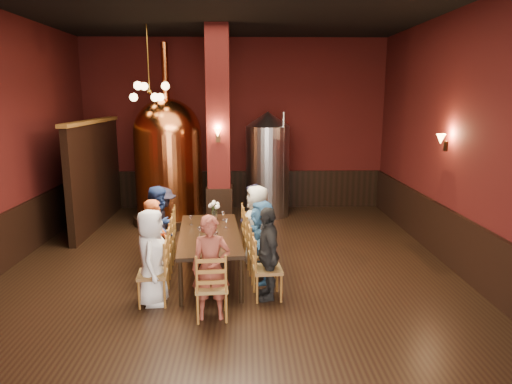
{
  "coord_description": "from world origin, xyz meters",
  "views": [
    {
      "loc": [
        0.27,
        -7.33,
        3.0
      ],
      "look_at": [
        0.46,
        0.2,
        1.42
      ],
      "focal_mm": 32.0,
      "sensor_mm": 36.0,
      "label": 1
    }
  ],
  "objects_px": {
    "person_0": "(152,257)",
    "copper_kettle": "(169,160)",
    "person_2": "(160,229)",
    "steel_vessel": "(268,164)",
    "dining_table": "(210,236)",
    "person_1": "(156,243)",
    "rose_vase": "(214,208)"
  },
  "relations": [
    {
      "from": "copper_kettle",
      "to": "rose_vase",
      "type": "xyz_separation_m",
      "value": [
        1.24,
        -2.62,
        -0.54
      ]
    },
    {
      "from": "person_0",
      "to": "person_2",
      "type": "relative_size",
      "value": 0.95
    },
    {
      "from": "dining_table",
      "to": "copper_kettle",
      "type": "bearing_deg",
      "value": 104.49
    },
    {
      "from": "person_0",
      "to": "rose_vase",
      "type": "bearing_deg",
      "value": -25.81
    },
    {
      "from": "person_0",
      "to": "person_1",
      "type": "height_order",
      "value": "person_0"
    },
    {
      "from": "copper_kettle",
      "to": "rose_vase",
      "type": "relative_size",
      "value": 11.31
    },
    {
      "from": "dining_table",
      "to": "copper_kettle",
      "type": "relative_size",
      "value": 0.59
    },
    {
      "from": "person_2",
      "to": "person_0",
      "type": "bearing_deg",
      "value": -158.78
    },
    {
      "from": "dining_table",
      "to": "copper_kettle",
      "type": "height_order",
      "value": "copper_kettle"
    },
    {
      "from": "person_2",
      "to": "rose_vase",
      "type": "distance_m",
      "value": 1.08
    },
    {
      "from": "steel_vessel",
      "to": "person_2",
      "type": "bearing_deg",
      "value": -118.63
    },
    {
      "from": "person_2",
      "to": "steel_vessel",
      "type": "xyz_separation_m",
      "value": [
        2.05,
        3.76,
        0.56
      ]
    },
    {
      "from": "dining_table",
      "to": "person_1",
      "type": "xyz_separation_m",
      "value": [
        -0.82,
        -0.4,
        0.02
      ]
    },
    {
      "from": "person_1",
      "to": "steel_vessel",
      "type": "height_order",
      "value": "steel_vessel"
    },
    {
      "from": "person_2",
      "to": "copper_kettle",
      "type": "relative_size",
      "value": 0.36
    },
    {
      "from": "dining_table",
      "to": "rose_vase",
      "type": "relative_size",
      "value": 6.69
    },
    {
      "from": "rose_vase",
      "to": "person_1",
      "type": "bearing_deg",
      "value": -125.6
    },
    {
      "from": "dining_table",
      "to": "rose_vase",
      "type": "bearing_deg",
      "value": 82.45
    },
    {
      "from": "person_0",
      "to": "copper_kettle",
      "type": "bearing_deg",
      "value": 3.05
    },
    {
      "from": "person_2",
      "to": "person_1",
      "type": "bearing_deg",
      "value": -158.78
    },
    {
      "from": "person_2",
      "to": "copper_kettle",
      "type": "xyz_separation_m",
      "value": [
        -0.33,
        3.16,
        0.77
      ]
    },
    {
      "from": "steel_vessel",
      "to": "person_1",
      "type": "bearing_deg",
      "value": -114.3
    },
    {
      "from": "person_0",
      "to": "steel_vessel",
      "type": "height_order",
      "value": "steel_vessel"
    },
    {
      "from": "person_2",
      "to": "rose_vase",
      "type": "height_order",
      "value": "person_2"
    },
    {
      "from": "person_1",
      "to": "person_2",
      "type": "xyz_separation_m",
      "value": [
        -0.06,
        0.66,
        0.04
      ]
    },
    {
      "from": "person_1",
      "to": "copper_kettle",
      "type": "xyz_separation_m",
      "value": [
        -0.39,
        3.81,
        0.82
      ]
    },
    {
      "from": "person_1",
      "to": "steel_vessel",
      "type": "bearing_deg",
      "value": -25.73
    },
    {
      "from": "person_2",
      "to": "steel_vessel",
      "type": "relative_size",
      "value": 0.57
    },
    {
      "from": "dining_table",
      "to": "person_1",
      "type": "distance_m",
      "value": 0.91
    },
    {
      "from": "person_0",
      "to": "copper_kettle",
      "type": "xyz_separation_m",
      "value": [
        -0.45,
        4.48,
        0.81
      ]
    },
    {
      "from": "dining_table",
      "to": "person_1",
      "type": "bearing_deg",
      "value": -158.78
    },
    {
      "from": "dining_table",
      "to": "person_0",
      "type": "height_order",
      "value": "person_0"
    }
  ]
}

